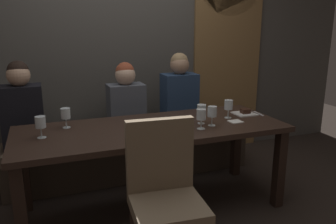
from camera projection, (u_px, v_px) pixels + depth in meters
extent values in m
plane|color=black|center=(154.00, 207.00, 2.99)|extent=(9.00, 9.00, 0.00)
cube|color=#4C4944|center=(117.00, 30.00, 3.72)|extent=(6.00, 0.12, 3.00)
cube|color=olive|center=(227.00, 66.00, 4.23)|extent=(0.90, 0.05, 2.10)
cube|color=black|center=(21.00, 214.00, 2.24)|extent=(0.08, 0.08, 0.69)
cube|color=black|center=(279.00, 169.00, 2.94)|extent=(0.08, 0.08, 0.69)
cube|color=black|center=(24.00, 172.00, 2.87)|extent=(0.08, 0.08, 0.69)
cube|color=black|center=(236.00, 143.00, 3.58)|extent=(0.08, 0.08, 0.69)
cube|color=#302119|center=(153.00, 129.00, 2.81)|extent=(2.20, 0.84, 0.04)
cube|color=#40352A|center=(133.00, 160.00, 3.58)|extent=(2.50, 0.40, 0.35)
cube|color=brown|center=(132.00, 139.00, 3.53)|extent=(2.50, 0.44, 0.10)
cylinder|color=#302119|center=(183.00, 223.00, 2.38)|extent=(0.04, 0.04, 0.42)
cube|color=#7F6B51|center=(168.00, 208.00, 2.10)|extent=(0.47, 0.47, 0.08)
cube|color=#7F6B51|center=(160.00, 155.00, 2.20)|extent=(0.44, 0.10, 0.48)
cube|color=black|center=(23.00, 117.00, 3.08)|extent=(0.36, 0.24, 0.58)
sphere|color=tan|center=(18.00, 75.00, 2.98)|extent=(0.20, 0.20, 0.20)
sphere|color=black|center=(18.00, 71.00, 2.98)|extent=(0.18, 0.18, 0.18)
cube|color=#4C515B|center=(126.00, 110.00, 3.45)|extent=(0.36, 0.24, 0.53)
sphere|color=#DBB293|center=(125.00, 75.00, 3.36)|extent=(0.20, 0.20, 0.20)
sphere|color=brown|center=(125.00, 71.00, 3.36)|extent=(0.18, 0.18, 0.18)
cube|color=navy|center=(179.00, 102.00, 3.64)|extent=(0.36, 0.24, 0.60)
sphere|color=tan|center=(180.00, 65.00, 3.54)|extent=(0.20, 0.20, 0.20)
sphere|color=#9E7F56|center=(179.00, 62.00, 3.54)|extent=(0.18, 0.18, 0.18)
cylinder|color=silver|center=(67.00, 127.00, 2.77)|extent=(0.06, 0.06, 0.00)
cylinder|color=silver|center=(66.00, 123.00, 2.76)|extent=(0.01, 0.01, 0.07)
cylinder|color=silver|center=(66.00, 113.00, 2.74)|extent=(0.08, 0.08, 0.08)
cylinder|color=gold|center=(66.00, 117.00, 2.75)|extent=(0.07, 0.07, 0.02)
cylinder|color=silver|center=(212.00, 125.00, 2.83)|extent=(0.06, 0.06, 0.00)
cylinder|color=silver|center=(212.00, 121.00, 2.82)|extent=(0.01, 0.01, 0.07)
cylinder|color=silver|center=(212.00, 111.00, 2.80)|extent=(0.08, 0.08, 0.08)
cylinder|color=maroon|center=(212.00, 114.00, 2.81)|extent=(0.07, 0.07, 0.04)
cylinder|color=silver|center=(201.00, 129.00, 2.74)|extent=(0.06, 0.06, 0.00)
cylinder|color=silver|center=(201.00, 124.00, 2.73)|extent=(0.01, 0.01, 0.07)
cylinder|color=silver|center=(201.00, 114.00, 2.71)|extent=(0.08, 0.08, 0.08)
cylinder|color=silver|center=(42.00, 137.00, 2.53)|extent=(0.06, 0.06, 0.00)
cylinder|color=silver|center=(41.00, 132.00, 2.52)|extent=(0.01, 0.01, 0.07)
cylinder|color=silver|center=(40.00, 122.00, 2.50)|extent=(0.08, 0.08, 0.08)
cylinder|color=silver|center=(201.00, 123.00, 2.89)|extent=(0.06, 0.06, 0.00)
cylinder|color=silver|center=(201.00, 119.00, 2.88)|extent=(0.01, 0.01, 0.07)
cylinder|color=silver|center=(202.00, 110.00, 2.86)|extent=(0.08, 0.08, 0.08)
cylinder|color=silver|center=(228.00, 118.00, 3.07)|extent=(0.06, 0.06, 0.00)
cylinder|color=silver|center=(228.00, 113.00, 3.06)|extent=(0.01, 0.01, 0.07)
cylinder|color=silver|center=(229.00, 105.00, 3.04)|extent=(0.08, 0.08, 0.08)
cube|color=white|center=(244.00, 114.00, 3.19)|extent=(0.19, 0.19, 0.01)
cube|color=#381E14|center=(245.00, 111.00, 3.19)|extent=(0.08, 0.06, 0.04)
cube|color=silver|center=(258.00, 113.00, 3.21)|extent=(0.03, 0.17, 0.01)
cube|color=silver|center=(236.00, 122.00, 2.94)|extent=(0.11, 0.10, 0.01)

